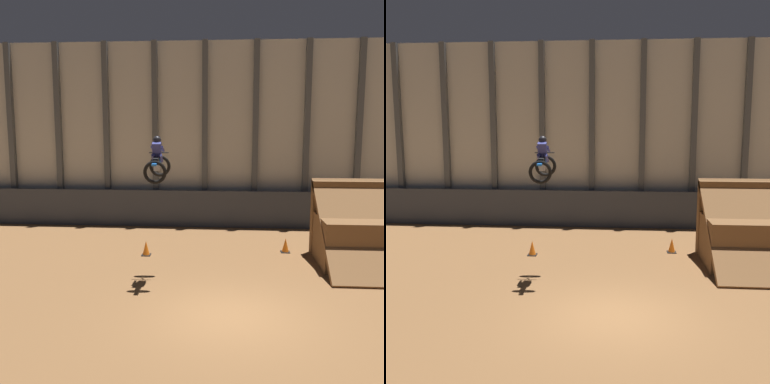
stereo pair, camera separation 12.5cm
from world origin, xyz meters
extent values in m
plane|color=brown|center=(0.00, 0.00, 0.00)|extent=(60.00, 60.00, 0.00)
cube|color=beige|center=(0.00, 11.56, 4.64)|extent=(32.00, 0.12, 9.28)
cube|color=#4C5156|center=(-11.40, 11.36, 4.64)|extent=(0.28, 0.28, 9.28)
cube|color=#4C5156|center=(-8.87, 11.36, 4.64)|extent=(0.28, 0.28, 9.28)
cube|color=#4C5156|center=(-6.33, 11.36, 4.64)|extent=(0.28, 0.28, 9.28)
cube|color=#4C5156|center=(-3.80, 11.36, 4.64)|extent=(0.28, 0.28, 9.28)
cube|color=#4C5156|center=(-1.27, 11.36, 4.64)|extent=(0.28, 0.28, 9.28)
cube|color=#4C5156|center=(1.27, 11.36, 4.64)|extent=(0.28, 0.28, 9.28)
cube|color=#4C5156|center=(3.80, 11.36, 4.64)|extent=(0.28, 0.28, 9.28)
cube|color=#4C5156|center=(6.33, 11.36, 4.64)|extent=(0.28, 0.28, 9.28)
cube|color=#383D47|center=(0.00, 10.79, 0.93)|extent=(31.36, 0.20, 1.85)
cube|color=brown|center=(4.72, 5.11, 0.88)|extent=(2.91, 2.87, 1.77)
cube|color=brown|center=(4.72, 6.29, 1.47)|extent=(2.97, 0.50, 2.95)
cube|color=brown|center=(4.72, 4.49, 1.47)|extent=(2.97, 4.22, 3.11)
torus|color=black|center=(-2.41, 3.55, 3.73)|extent=(0.74, 0.17, 0.73)
torus|color=black|center=(-2.36, 2.15, 3.66)|extent=(0.74, 0.17, 0.73)
cube|color=#B7B7BC|center=(-2.38, 2.80, 3.81)|extent=(0.20, 0.54, 0.31)
cube|color=blue|center=(-2.39, 2.96, 4.02)|extent=(0.22, 0.46, 0.26)
cube|color=black|center=(-2.37, 2.56, 4.02)|extent=(0.18, 0.57, 0.15)
cube|color=blue|center=(-2.35, 2.04, 3.91)|extent=(0.15, 0.37, 0.08)
cylinder|color=#B7B7BC|center=(-2.40, 3.36, 3.96)|extent=(0.06, 0.23, 0.54)
cylinder|color=black|center=(-2.40, 3.31, 4.20)|extent=(0.66, 0.04, 0.04)
cube|color=navy|center=(-2.38, 2.74, 4.31)|extent=(0.29, 0.36, 0.53)
sphere|color=black|center=(-2.38, 2.83, 4.64)|extent=(0.27, 0.28, 0.27)
cylinder|color=navy|center=(-2.50, 2.81, 4.05)|extent=(0.13, 0.42, 0.32)
cylinder|color=navy|center=(-2.26, 2.82, 4.05)|extent=(0.13, 0.42, 0.32)
cylinder|color=navy|center=(-2.55, 2.97, 4.34)|extent=(0.10, 0.52, 0.23)
cylinder|color=navy|center=(-2.23, 2.99, 4.34)|extent=(0.10, 0.52, 0.23)
cube|color=black|center=(-3.29, 5.52, 0.01)|extent=(0.36, 0.36, 0.03)
cone|color=orange|center=(-3.29, 5.52, 0.31)|extent=(0.28, 0.28, 0.55)
cube|color=black|center=(2.26, 6.38, 0.01)|extent=(0.36, 0.36, 0.03)
cone|color=orange|center=(2.26, 6.38, 0.31)|extent=(0.28, 0.28, 0.55)
camera|label=1|loc=(-0.15, -11.51, 5.09)|focal=42.00mm
camera|label=2|loc=(-0.02, -11.50, 5.09)|focal=42.00mm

